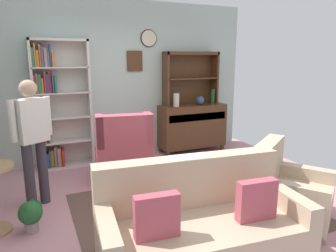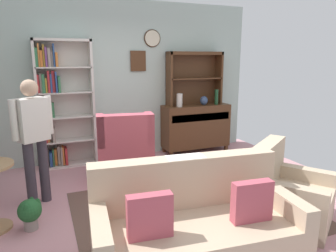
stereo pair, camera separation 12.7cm
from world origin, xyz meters
name	(u,v)px [view 1 (the left image)]	position (x,y,z in m)	size (l,w,h in m)	color
ground_plane	(167,203)	(0.00, 0.00, -0.01)	(5.40, 4.60, 0.02)	#C68C93
wall_back	(119,81)	(0.00, 2.13, 1.41)	(5.00, 0.09, 2.80)	#ADC1B7
area_rug	(192,209)	(0.20, -0.30, 0.00)	(2.73, 2.10, 0.01)	brown
bookshelf	(57,106)	(-1.09, 1.94, 1.04)	(0.90, 0.30, 2.10)	silver
sideboard	(192,126)	(1.37, 1.86, 0.51)	(1.30, 0.45, 0.92)	#4C2D19
sideboard_hutch	(190,71)	(1.37, 1.97, 1.56)	(1.10, 0.26, 1.00)	#4C2D19
vase_tall	(176,100)	(0.98, 1.78, 1.04)	(0.11, 0.11, 0.25)	beige
vase_round	(200,100)	(1.50, 1.79, 1.01)	(0.15, 0.15, 0.17)	#33476B
bottle_wine	(213,97)	(1.76, 1.77, 1.07)	(0.07, 0.07, 0.29)	#194223
couch_floral	(200,228)	(-0.20, -1.17, 0.31)	(1.88, 1.04, 0.90)	#C6AD8E
armchair_floral	(289,195)	(1.09, -0.93, 0.29)	(1.06, 1.07, 0.88)	#C6AD8E
wingback_chair	(124,157)	(-0.30, 0.88, 0.38)	(0.89, 0.91, 1.05)	#B74C5B
potted_plant_small	(31,214)	(-1.59, -0.03, 0.20)	(0.25, 0.25, 0.34)	gray
person_reading	(32,135)	(-1.50, 0.60, 0.91)	(0.49, 0.34, 1.56)	#38333D
coffee_table	(165,184)	(-0.12, -0.21, 0.35)	(0.80, 0.50, 0.42)	#4C2D19
book_stack	(156,177)	(-0.24, -0.24, 0.47)	(0.20, 0.17, 0.10)	gold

